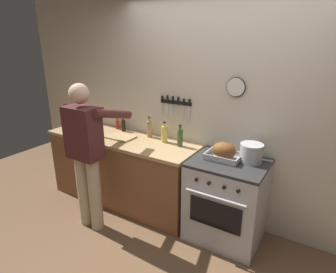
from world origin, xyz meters
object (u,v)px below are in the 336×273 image
(cutting_board, at_px, (120,137))
(bottle_soy_sauce, at_px, (123,125))
(bottle_cooking_oil, at_px, (164,134))
(bottle_hot_sauce, at_px, (117,124))
(person_cook, at_px, (86,149))
(bottle_vinegar, at_px, (149,128))
(bottle_olive_oil, at_px, (180,137))
(stove, at_px, (226,200))
(roasting_pan, at_px, (224,152))
(stock_pot, at_px, (251,153))

(cutting_board, xyz_separation_m, bottle_soy_sauce, (-0.14, 0.23, 0.07))
(bottle_cooking_oil, relative_size, bottle_hot_sauce, 1.63)
(person_cook, distance_m, bottle_vinegar, 0.85)
(bottle_cooking_oil, relative_size, bottle_olive_oil, 0.98)
(cutting_board, height_order, bottle_soy_sauce, bottle_soy_sauce)
(stove, bearing_deg, roasting_pan, 159.07)
(roasting_pan, relative_size, bottle_soy_sauce, 1.86)
(roasting_pan, xyz_separation_m, bottle_vinegar, (-1.06, 0.18, 0.03))
(bottle_soy_sauce, relative_size, bottle_vinegar, 0.73)
(cutting_board, bearing_deg, bottle_olive_oil, 9.94)
(stock_pot, xyz_separation_m, cutting_board, (-1.61, -0.13, -0.08))
(bottle_soy_sauce, bearing_deg, bottle_vinegar, -1.33)
(bottle_soy_sauce, distance_m, bottle_vinegar, 0.44)
(person_cook, height_order, bottle_hot_sauce, person_cook)
(stock_pot, height_order, bottle_cooking_oil, bottle_cooking_oil)
(bottle_vinegar, height_order, bottle_olive_oil, bottle_vinegar)
(roasting_pan, xyz_separation_m, bottle_olive_oil, (-0.57, 0.09, 0.03))
(roasting_pan, xyz_separation_m, bottle_cooking_oil, (-0.79, 0.12, 0.02))
(stove, xyz_separation_m, roasting_pan, (-0.07, 0.03, 0.53))
(stock_pot, bearing_deg, bottle_olive_oil, 179.38)
(roasting_pan, height_order, bottle_vinegar, bottle_vinegar)
(roasting_pan, relative_size, bottle_cooking_oil, 1.39)
(bottle_soy_sauce, distance_m, bottle_olive_oil, 0.93)
(stove, height_order, bottle_olive_oil, bottle_olive_oil)
(bottle_cooking_oil, xyz_separation_m, bottle_hot_sauce, (-0.84, 0.11, -0.04))
(person_cook, height_order, cutting_board, person_cook)
(stock_pot, distance_m, bottle_cooking_oil, 1.05)
(bottle_hot_sauce, bearing_deg, bottle_cooking_oil, -7.27)
(stove, relative_size, bottle_soy_sauce, 4.75)
(bottle_vinegar, bearing_deg, roasting_pan, -9.60)
(person_cook, xyz_separation_m, stock_pot, (1.57, 0.71, 0.04))
(stove, bearing_deg, bottle_olive_oil, 169.41)
(person_cook, distance_m, bottle_hot_sauce, 0.91)
(bottle_hot_sauce, bearing_deg, stock_pot, -4.25)
(cutting_board, distance_m, bottle_soy_sauce, 0.28)
(stove, distance_m, person_cook, 1.60)
(roasting_pan, bearing_deg, cutting_board, -178.09)
(cutting_board, relative_size, bottle_cooking_oil, 1.42)
(roasting_pan, bearing_deg, stock_pot, 17.92)
(stove, relative_size, roasting_pan, 2.56)
(stove, distance_m, bottle_vinegar, 1.28)
(person_cook, relative_size, bottle_cooking_oil, 6.56)
(bottle_vinegar, bearing_deg, bottle_hot_sauce, 175.60)
(bottle_vinegar, bearing_deg, cutting_board, -142.56)
(roasting_pan, bearing_deg, bottle_cooking_oil, 171.68)
(person_cook, bearing_deg, bottle_cooking_oil, -43.14)
(stock_pot, relative_size, cutting_board, 0.63)
(person_cook, relative_size, stock_pot, 7.27)
(stove, relative_size, stock_pot, 3.94)
(person_cook, height_order, bottle_olive_oil, person_cook)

